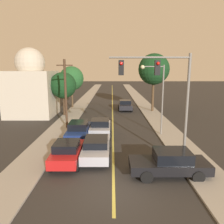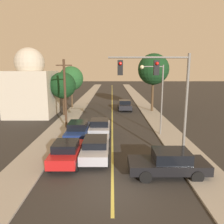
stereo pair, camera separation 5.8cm
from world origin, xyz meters
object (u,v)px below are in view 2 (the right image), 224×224
(car_crossing_right, at_px, (168,163))
(car_outer_lane_second, at_px, (78,130))
(traffic_signal_mast, at_px, (163,87))
(tree_left_far, at_px, (62,85))
(domed_building_left, at_px, (31,87))
(car_near_lane_second, at_px, (99,127))
(car_outer_lane_front, at_px, (66,152))
(car_near_lane_front, at_px, (95,147))
(utility_pole_left, at_px, (65,93))
(tree_left_near, at_px, (71,79))
(streetlamp_right, at_px, (156,90))
(tree_right_near, at_px, (153,69))
(car_far_oncoming, at_px, (125,105))

(car_crossing_right, bearing_deg, car_outer_lane_second, 43.35)
(traffic_signal_mast, xyz_separation_m, tree_left_far, (-9.54, 14.91, -1.03))
(traffic_signal_mast, height_order, domed_building_left, domed_building_left)
(car_near_lane_second, relative_size, car_outer_lane_front, 0.99)
(car_near_lane_front, bearing_deg, utility_pole_left, 115.73)
(car_outer_lane_front, distance_m, domed_building_left, 17.24)
(car_outer_lane_front, bearing_deg, tree_left_far, 102.94)
(tree_left_near, bearing_deg, domed_building_left, -127.52)
(tree_left_near, bearing_deg, car_outer_lane_second, -77.91)
(tree_left_far, relative_size, domed_building_left, 0.64)
(car_crossing_right, bearing_deg, domed_building_left, 39.71)
(streetlamp_right, height_order, utility_pole_left, utility_pole_left)
(car_crossing_right, height_order, tree_left_far, tree_left_far)
(tree_left_far, xyz_separation_m, tree_right_near, (12.28, 3.09, 2.04))
(car_far_oncoming, height_order, utility_pole_left, utility_pole_left)
(tree_left_far, height_order, domed_building_left, domed_building_left)
(tree_right_near, bearing_deg, traffic_signal_mast, -98.63)
(car_outer_lane_second, bearing_deg, car_near_lane_front, -65.34)
(car_outer_lane_second, xyz_separation_m, traffic_signal_mast, (6.15, -5.20, 4.26))
(tree_left_near, relative_size, domed_building_left, 0.73)
(tree_right_near, distance_m, domed_building_left, 16.87)
(utility_pole_left, bearing_deg, car_near_lane_front, -64.27)
(car_crossing_right, bearing_deg, car_near_lane_second, 29.88)
(car_outer_lane_second, height_order, tree_left_far, tree_left_far)
(tree_right_near, bearing_deg, tree_left_near, 166.89)
(car_outer_lane_second, xyz_separation_m, utility_pole_left, (-1.78, 3.50, 2.95))
(car_near_lane_front, bearing_deg, tree_right_near, 67.35)
(car_near_lane_front, xyz_separation_m, streetlamp_right, (5.19, 5.26, 3.55))
(tree_right_near, bearing_deg, streetlamp_right, -99.01)
(utility_pole_left, bearing_deg, traffic_signal_mast, -47.69)
(car_crossing_right, relative_size, streetlamp_right, 0.72)
(tree_left_far, bearing_deg, car_near_lane_front, -69.10)
(car_outer_lane_second, xyz_separation_m, car_crossing_right, (6.34, -6.71, -0.05))
(car_near_lane_front, height_order, tree_left_near, tree_left_near)
(tree_left_far, bearing_deg, domed_building_left, 174.86)
(car_far_oncoming, bearing_deg, tree_right_near, 166.42)
(car_outer_lane_front, xyz_separation_m, tree_right_near, (8.88, 17.88, 5.30))
(utility_pole_left, bearing_deg, streetlamp_right, -14.48)
(car_outer_lane_second, distance_m, domed_building_left, 12.99)
(car_crossing_right, xyz_separation_m, domed_building_left, (-13.95, 16.80, 3.02))
(car_crossing_right, distance_m, domed_building_left, 22.05)
(car_far_oncoming, bearing_deg, car_outer_lane_front, 75.33)
(car_outer_lane_front, xyz_separation_m, car_crossing_right, (6.34, -1.63, -0.01))
(car_outer_lane_second, height_order, utility_pole_left, utility_pole_left)
(car_near_lane_second, bearing_deg, car_outer_lane_second, -149.57)
(car_near_lane_second, xyz_separation_m, car_far_oncoming, (3.08, 12.66, -0.00))
(car_outer_lane_front, height_order, tree_left_far, tree_left_far)
(streetlamp_right, bearing_deg, tree_right_near, 80.99)
(car_crossing_right, height_order, streetlamp_right, streetlamp_right)
(utility_pole_left, bearing_deg, tree_left_near, 97.37)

